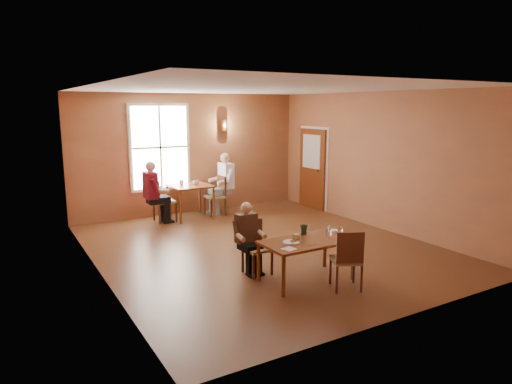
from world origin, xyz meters
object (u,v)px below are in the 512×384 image
chair_empty (346,259)px  second_table (191,202)px  diner_maroon (163,192)px  main_table (306,261)px  chair_diner_maroon (165,200)px  chair_diner_main (257,248)px  diner_white (216,186)px  diner_main (258,241)px  chair_diner_white (215,196)px

chair_empty → second_table: size_ratio=0.99×
chair_empty → diner_maroon: (-1.01, 5.24, 0.25)m
main_table → second_table: (0.00, 4.70, 0.08)m
second_table → chair_diner_maroon: bearing=180.0°
main_table → chair_empty: size_ratio=1.51×
second_table → main_table: bearing=-90.0°
chair_diner_main → diner_maroon: diner_maroon is taller
chair_diner_main → diner_white: (1.18, 4.05, 0.30)m
chair_diner_maroon → diner_maroon: 0.20m
diner_maroon → diner_main: bearing=2.5°
chair_diner_main → chair_diner_maroon: chair_diner_maroon is taller
main_table → diner_maroon: (-0.68, 4.70, 0.38)m
diner_main → chair_diner_white: (1.15, 4.08, -0.07)m
chair_diner_main → chair_diner_maroon: bearing=-87.9°
diner_main → diner_white: size_ratio=0.76×
chair_diner_maroon → chair_empty: bearing=10.6°
chair_diner_white → chair_diner_main: bearing=164.1°
chair_empty → diner_white: 5.26m
diner_white → diner_maroon: 1.36m
diner_main → diner_maroon: size_ratio=0.79×
diner_main → diner_white: (1.18, 4.08, 0.18)m
chair_diner_main → chair_empty: 1.45m
second_table → diner_main: bearing=-97.0°
main_table → chair_diner_maroon: size_ratio=1.36×
chair_diner_white → diner_white: size_ratio=0.66×
second_table → chair_diner_white: 0.65m
chair_empty → chair_diner_maroon: 5.33m
diner_main → chair_diner_maroon: diner_main is taller
main_table → diner_maroon: bearing=98.2°
diner_maroon → diner_white: bearing=90.0°
diner_main → second_table: size_ratio=1.21×
chair_diner_main → diner_white: diner_white is taller
chair_diner_maroon → diner_white: bearing=90.0°
chair_diner_maroon → chair_diner_white: bearing=90.0°
main_table → chair_empty: chair_empty is taller
main_table → chair_empty: bearing=-58.4°
diner_main → diner_white: diner_white is taller
chair_empty → diner_maroon: size_ratio=0.65×
diner_maroon → second_table: bearing=90.0°
second_table → diner_maroon: bearing=180.0°
second_table → diner_white: 0.76m
chair_empty → diner_white: size_ratio=0.62×
main_table → chair_empty: (0.33, -0.54, 0.13)m
second_table → chair_diner_maroon: (-0.65, 0.00, 0.10)m
chair_empty → second_table: bearing=118.2°
main_table → chair_diner_white: size_ratio=1.42×
chair_empty → second_table: 5.25m
diner_main → chair_diner_white: 4.24m
chair_diner_main → main_table: bearing=127.6°
diner_main → second_table: (0.50, 4.08, -0.15)m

